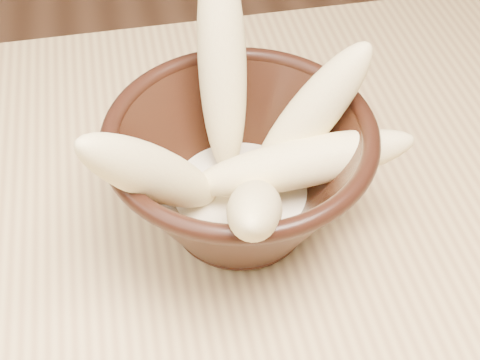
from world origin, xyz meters
TOP-DOWN VIEW (x-y plane):
  - table at (0.00, 0.00)m, footprint 1.20×0.80m
  - bowl at (0.05, 0.06)m, footprint 0.22×0.22m
  - milk_puddle at (0.05, 0.06)m, footprint 0.12×0.12m
  - banana_upright at (0.05, 0.13)m, footprint 0.05×0.13m
  - banana_left at (-0.02, 0.03)m, footprint 0.14×0.11m
  - banana_right at (0.11, 0.08)m, footprint 0.13×0.06m
  - banana_across at (0.10, 0.05)m, footprint 0.19×0.06m
  - banana_front at (0.05, -0.00)m, footprint 0.08×0.15m

SIDE VIEW (x-z plane):
  - table at x=0.00m, z-range 0.30..1.05m
  - milk_puddle at x=0.05m, z-range 0.78..0.80m
  - bowl at x=0.05m, z-range 0.76..0.88m
  - banana_across at x=0.10m, z-range 0.80..0.87m
  - banana_front at x=0.05m, z-range 0.78..0.92m
  - banana_right at x=0.11m, z-range 0.78..0.93m
  - banana_left at x=-0.02m, z-range 0.78..0.94m
  - banana_upright at x=0.05m, z-range 0.79..0.98m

